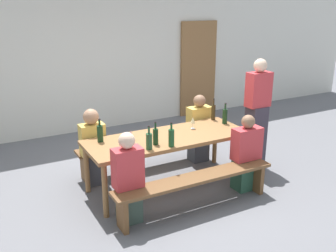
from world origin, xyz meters
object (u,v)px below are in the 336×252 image
at_px(wooden_door, 198,69).
at_px(seated_guest_far_1, 199,130).
at_px(bench_far, 146,146).
at_px(standing_host, 257,116).
at_px(bench_near, 196,183).
at_px(wine_bottle_3, 213,112).
at_px(wine_glass_1, 193,121).
at_px(seated_guest_far_0, 93,148).
at_px(seated_guest_near_0, 128,180).
at_px(wine_glass_0, 131,134).
at_px(wine_bottle_1, 149,141).
at_px(wine_bottle_0, 156,136).
at_px(tasting_table, 168,141).
at_px(seated_guest_near_1, 246,155).
at_px(wine_bottle_4, 171,137).
at_px(wine_bottle_2, 225,116).
at_px(wine_bottle_5, 100,133).

relative_size(wooden_door, seated_guest_far_1, 1.89).
distance_m(bench_far, standing_host, 1.78).
relative_size(bench_near, wine_bottle_3, 6.44).
distance_m(wooden_door, wine_bottle_3, 2.90).
height_order(wine_glass_1, seated_guest_far_0, seated_guest_far_0).
bearing_deg(seated_guest_near_0, wine_glass_0, -26.49).
distance_m(wine_bottle_3, seated_guest_near_0, 2.08).
bearing_deg(wine_bottle_1, wine_bottle_0, 37.35).
bearing_deg(tasting_table, seated_guest_near_1, -32.65).
bearing_deg(seated_guest_near_0, wine_bottle_1, -56.06).
xyz_separation_m(tasting_table, wine_bottle_4, (-0.14, -0.35, 0.19)).
relative_size(bench_near, wine_bottle_1, 7.06).
xyz_separation_m(wine_bottle_4, standing_host, (1.68, 0.31, -0.04)).
distance_m(tasting_table, wine_bottle_1, 0.56).
bearing_deg(wine_bottle_0, seated_guest_near_0, -145.13).
bearing_deg(wooden_door, seated_guest_far_0, -144.39).
distance_m(wooden_door, tasting_table, 3.76).
relative_size(wine_bottle_4, standing_host, 0.19).
relative_size(seated_guest_far_0, standing_host, 0.65).
distance_m(wooden_door, wine_bottle_1, 4.26).
bearing_deg(wine_bottle_2, tasting_table, -174.57).
height_order(bench_far, standing_host, standing_host).
distance_m(wine_bottle_0, standing_host, 1.83).
distance_m(tasting_table, seated_guest_near_0, 1.03).
relative_size(wine_bottle_2, wine_bottle_3, 0.95).
distance_m(wine_glass_0, seated_guest_near_1, 1.61).
bearing_deg(tasting_table, wine_glass_1, 14.16).
relative_size(tasting_table, wine_bottle_1, 7.38).
bearing_deg(wine_bottle_2, seated_guest_far_0, 165.90).
height_order(wine_bottle_0, seated_guest_far_0, seated_guest_far_0).
xyz_separation_m(seated_guest_far_0, seated_guest_far_1, (1.77, 0.00, -0.02)).
relative_size(wine_bottle_3, seated_guest_far_1, 0.31).
xyz_separation_m(bench_near, wine_bottle_2, (1.03, 0.83, 0.51)).
height_order(seated_guest_near_1, seated_guest_far_0, seated_guest_far_0).
relative_size(seated_guest_near_1, seated_guest_far_1, 0.97).
relative_size(wooden_door, wine_bottle_4, 6.54).
distance_m(seated_guest_near_1, seated_guest_far_0, 2.14).
bearing_deg(seated_guest_near_1, wine_bottle_4, 77.64).
height_order(wine_bottle_0, wine_glass_0, wine_bottle_0).
bearing_deg(bench_far, standing_host, -26.55).
bearing_deg(wine_bottle_3, seated_guest_far_1, 114.79).
xyz_separation_m(wine_glass_0, seated_guest_near_0, (-0.30, -0.61, -0.33)).
bearing_deg(wine_glass_1, wooden_door, 55.97).
xyz_separation_m(wooden_door, wine_bottle_4, (-2.50, -3.25, -0.18)).
relative_size(wooden_door, bench_near, 0.96).
height_order(seated_guest_near_1, standing_host, standing_host).
bearing_deg(wine_bottle_1, wine_glass_1, 25.05).
height_order(wine_bottle_4, wine_bottle_5, wine_bottle_4).
distance_m(seated_guest_near_0, seated_guest_far_0, 1.16).
distance_m(wine_bottle_2, seated_guest_far_1, 0.61).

